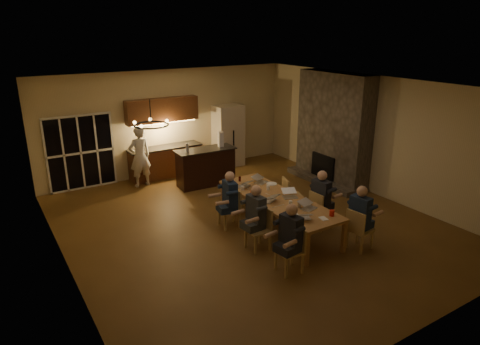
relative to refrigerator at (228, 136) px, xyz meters
name	(u,v)px	position (x,y,z in m)	size (l,w,h in m)	color
floor	(249,224)	(-1.90, -4.15, -1.00)	(9.00, 9.00, 0.00)	brown
back_wall	(169,122)	(-1.90, 0.37, 0.60)	(8.00, 0.04, 3.20)	beige
left_wall	(59,194)	(-5.92, -4.15, 0.60)	(0.04, 9.00, 3.20)	beige
right_wall	(373,135)	(2.12, -4.15, 0.60)	(0.04, 9.00, 3.20)	beige
ceiling	(250,85)	(-1.90, -4.15, 2.22)	(8.00, 9.00, 0.04)	white
french_doors	(81,153)	(-4.60, 0.32, 0.05)	(1.86, 0.08, 2.10)	black
fireplace	(333,128)	(1.80, -2.95, 0.60)	(0.58, 2.50, 3.20)	#5F554A
kitchenette	(164,138)	(-2.20, 0.05, 0.20)	(2.24, 0.68, 2.40)	brown
refrigerator	(228,136)	(0.00, 0.00, 0.00)	(0.90, 0.68, 2.00)	beige
dining_table	(277,213)	(-1.50, -4.69, -0.62)	(1.10, 3.35, 0.75)	#B97D4A
bar_island	(206,167)	(-1.52, -1.28, -0.46)	(1.73, 0.68, 1.08)	black
chair_left_near	(289,250)	(-2.40, -6.28, -0.55)	(0.44, 0.44, 0.89)	tan
chair_left_mid	(258,229)	(-2.40, -5.25, -0.55)	(0.44, 0.44, 0.89)	tan
chair_left_far	(229,209)	(-2.36, -4.02, -0.55)	(0.44, 0.44, 0.89)	tan
chair_right_near	(360,229)	(-0.61, -6.36, -0.55)	(0.44, 0.44, 0.89)	tan
chair_right_mid	(322,210)	(-0.61, -5.20, -0.55)	(0.44, 0.44, 0.89)	tan
chair_right_far	(293,195)	(-0.61, -4.16, -0.55)	(0.44, 0.44, 0.89)	tan
person_left_near	(291,239)	(-2.39, -6.28, -0.31)	(0.60, 0.60, 1.38)	#23252D
person_right_near	(360,218)	(-0.62, -6.32, -0.31)	(0.60, 0.60, 1.38)	#1C2946
person_left_mid	(256,217)	(-2.40, -5.15, -0.31)	(0.60, 0.60, 1.38)	#353A3E
person_right_mid	(321,200)	(-0.64, -5.17, -0.31)	(0.60, 0.60, 1.38)	#23252D
person_left_far	(230,201)	(-2.41, -4.14, -0.31)	(0.60, 0.60, 1.38)	#1C2946
standing_person	(140,157)	(-3.15, -0.37, -0.12)	(0.64, 0.42, 1.77)	silver
chandelier	(151,125)	(-4.33, -4.68, 1.75)	(0.62, 0.62, 0.03)	black
laptop_a	(302,213)	(-1.72, -5.81, -0.14)	(0.32, 0.28, 0.23)	silver
laptop_b	(309,204)	(-1.30, -5.53, -0.14)	(0.32, 0.28, 0.23)	silver
laptop_c	(269,196)	(-1.76, -4.72, -0.14)	(0.32, 0.28, 0.23)	silver
laptop_d	(290,193)	(-1.23, -4.81, -0.14)	(0.32, 0.28, 0.23)	silver
laptop_e	(243,182)	(-1.76, -3.66, -0.14)	(0.32, 0.28, 0.23)	silver
laptop_f	(261,178)	(-1.24, -3.68, -0.14)	(0.32, 0.28, 0.23)	silver
mug_front	(290,203)	(-1.51, -5.17, -0.20)	(0.08, 0.08, 0.10)	white
mug_mid	(268,188)	(-1.37, -4.16, -0.20)	(0.08, 0.08, 0.10)	white
mug_back	(242,188)	(-1.89, -3.85, -0.20)	(0.08, 0.08, 0.10)	white
redcup_near	(332,213)	(-1.14, -6.04, -0.19)	(0.10, 0.10, 0.12)	red
redcup_mid	(252,193)	(-1.88, -4.25, -0.19)	(0.08, 0.08, 0.12)	red
can_silver	(299,205)	(-1.42, -5.35, -0.19)	(0.07, 0.07, 0.12)	#B2B2B7
can_cola	(240,179)	(-1.63, -3.31, -0.19)	(0.06, 0.06, 0.12)	#3F0F0C
plate_near	(306,204)	(-1.18, -5.29, -0.24)	(0.25, 0.25, 0.02)	white
plate_left	(292,215)	(-1.81, -5.61, -0.24)	(0.27, 0.27, 0.02)	white
plate_far	(272,184)	(-1.08, -3.90, -0.24)	(0.26, 0.26, 0.02)	white
notepad	(323,219)	(-1.38, -6.06, -0.24)	(0.14, 0.19, 0.01)	white
bar_bottle	(187,148)	(-2.07, -1.25, 0.20)	(0.08, 0.08, 0.24)	#99999E
bar_blender	(221,139)	(-1.01, -1.28, 0.30)	(0.14, 0.14, 0.44)	silver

